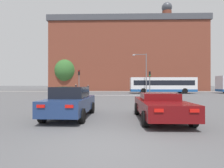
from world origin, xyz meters
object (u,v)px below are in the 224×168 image
street_lamp_junction (144,69)px  pedestrian_waiting (76,87)px  traffic_light_near_left (79,78)px  pedestrian_walking_east (88,88)px  traffic_light_near_right (150,79)px  car_saloon_left (71,102)px  bus_crossing_lead (162,85)px  car_roadster_right (160,106)px

street_lamp_junction → pedestrian_waiting: street_lamp_junction is taller
traffic_light_near_left → pedestrian_walking_east: (-0.92, 14.38, -1.72)m
pedestrian_waiting → pedestrian_walking_east: (3.10, -0.95, -0.14)m
traffic_light_near_left → traffic_light_near_right: traffic_light_near_left is taller
car_saloon_left → traffic_light_near_left: bearing=102.2°
car_saloon_left → pedestrian_walking_east: pedestrian_walking_east is taller
car_saloon_left → street_lamp_junction: 23.07m
traffic_light_near_left → pedestrian_waiting: size_ratio=2.19×
bus_crossing_lead → traffic_light_near_right: bearing=-31.4°
bus_crossing_lead → traffic_light_near_right: size_ratio=3.21×
car_saloon_left → traffic_light_near_right: traffic_light_near_right is taller
traffic_light_near_right → street_lamp_junction: bearing=97.7°
street_lamp_junction → pedestrian_walking_east: 15.99m
street_lamp_junction → pedestrian_waiting: size_ratio=3.95×
street_lamp_junction → traffic_light_near_right: bearing=-82.3°
street_lamp_junction → pedestrian_waiting: (-14.54, 11.58, -3.31)m
bus_crossing_lead → traffic_light_near_right: 6.59m
car_saloon_left → pedestrian_waiting: 34.07m
car_roadster_right → pedestrian_walking_east: bearing=105.4°
traffic_light_near_left → street_lamp_junction: size_ratio=0.55×
traffic_light_near_right → pedestrian_waiting: size_ratio=2.08×
car_saloon_left → traffic_light_near_left: (-3.43, 17.91, 1.85)m
car_roadster_right → traffic_light_near_left: 20.09m
traffic_light_near_left → pedestrian_waiting: bearing=104.7°
bus_crossing_lead → pedestrian_waiting: size_ratio=6.69×
car_roadster_right → traffic_light_near_right: (3.14, 18.91, 1.86)m
car_saloon_left → bus_crossing_lead: bus_crossing_lead is taller
bus_crossing_lead → car_saloon_left: bearing=-24.5°
pedestrian_walking_east → traffic_light_near_left: bearing=124.3°
pedestrian_waiting → traffic_light_near_left: bearing=-35.2°
car_roadster_right → pedestrian_walking_east: pedestrian_walking_east is taller
bus_crossing_lead → pedestrian_waiting: (-18.38, 9.24, -0.54)m
traffic_light_near_left → pedestrian_waiting: (-4.02, 15.33, -1.59)m
car_roadster_right → traffic_light_near_right: traffic_light_near_right is taller
car_roadster_right → street_lamp_junction: size_ratio=0.66×
traffic_light_near_right → car_roadster_right: bearing=-99.4°
pedestrian_waiting → pedestrian_walking_east: pedestrian_waiting is taller
bus_crossing_lead → car_roadster_right: bearing=-15.0°
car_roadster_right → traffic_light_near_left: traffic_light_near_left is taller
traffic_light_near_left → traffic_light_near_right: bearing=2.7°
car_saloon_left → traffic_light_near_right: (7.53, 18.43, 1.74)m
car_saloon_left → traffic_light_near_right: bearing=69.2°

